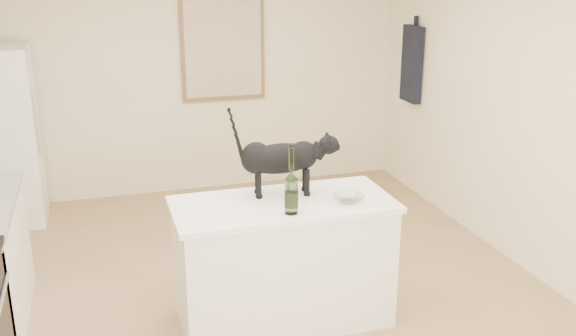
{
  "coord_description": "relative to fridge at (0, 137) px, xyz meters",
  "views": [
    {
      "loc": [
        -1.06,
        -4.12,
        2.47
      ],
      "look_at": [
        0.15,
        -0.15,
        1.12
      ],
      "focal_mm": 40.38,
      "sensor_mm": 36.0,
      "label": 1
    }
  ],
  "objects": [
    {
      "name": "floor",
      "position": [
        1.95,
        -2.35,
        -0.85
      ],
      "size": [
        5.5,
        5.5,
        0.0
      ],
      "primitive_type": "plane",
      "color": "#A78259",
      "rests_on": "ground"
    },
    {
      "name": "wall_back",
      "position": [
        1.95,
        0.4,
        0.45
      ],
      "size": [
        4.5,
        0.0,
        4.5
      ],
      "primitive_type": "plane",
      "rotation": [
        1.57,
        0.0,
        0.0
      ],
      "color": "beige",
      "rests_on": "ground"
    },
    {
      "name": "wall_right",
      "position": [
        4.2,
        -2.35,
        0.45
      ],
      "size": [
        0.0,
        5.5,
        5.5
      ],
      "primitive_type": "plane",
      "rotation": [
        1.57,
        0.0,
        -1.57
      ],
      "color": "beige",
      "rests_on": "ground"
    },
    {
      "name": "island_base",
      "position": [
        2.05,
        -2.55,
        -0.42
      ],
      "size": [
        1.44,
        0.67,
        0.86
      ],
      "primitive_type": "cube",
      "color": "white",
      "rests_on": "floor"
    },
    {
      "name": "island_top",
      "position": [
        2.05,
        -2.55,
        0.03
      ],
      "size": [
        1.5,
        0.7,
        0.04
      ],
      "primitive_type": "cube",
      "color": "white",
      "rests_on": "island_base"
    },
    {
      "name": "fridge",
      "position": [
        0.0,
        0.0,
        0.0
      ],
      "size": [
        0.68,
        0.68,
        1.7
      ],
      "primitive_type": "cube",
      "color": "white",
      "rests_on": "floor"
    },
    {
      "name": "artwork_frame",
      "position": [
        2.25,
        0.37,
        0.7
      ],
      "size": [
        0.9,
        0.03,
        1.1
      ],
      "primitive_type": "cube",
      "color": "brown",
      "rests_on": "wall_back"
    },
    {
      "name": "artwork_canvas",
      "position": [
        2.25,
        0.35,
        0.7
      ],
      "size": [
        0.82,
        0.0,
        1.02
      ],
      "primitive_type": "cube",
      "color": "beige",
      "rests_on": "wall_back"
    },
    {
      "name": "hanging_garment",
      "position": [
        4.14,
        -0.3,
        0.55
      ],
      "size": [
        0.08,
        0.34,
        0.8
      ],
      "primitive_type": "cube",
      "color": "black",
      "rests_on": "wall_right"
    },
    {
      "name": "black_cat",
      "position": [
        2.07,
        -2.41,
        0.28
      ],
      "size": [
        0.69,
        0.3,
        0.47
      ],
      "primitive_type": null,
      "rotation": [
        0.0,
        0.0,
        -0.15
      ],
      "color": "black",
      "rests_on": "island_top"
    },
    {
      "name": "wine_bottle",
      "position": [
        2.04,
        -2.76,
        0.25
      ],
      "size": [
        0.1,
        0.1,
        0.41
      ],
      "primitive_type": "cylinder",
      "rotation": [
        0.0,
        0.0,
        0.2
      ],
      "color": "#345923",
      "rests_on": "island_top"
    },
    {
      "name": "glass_bowl",
      "position": [
        2.47,
        -2.68,
        0.08
      ],
      "size": [
        0.22,
        0.22,
        0.05
      ],
      "primitive_type": "imported",
      "rotation": [
        0.0,
        0.0,
        -0.05
      ],
      "color": "silver",
      "rests_on": "island_top"
    },
    {
      "name": "fridge_paper",
      "position": [
        0.34,
        -0.01,
        0.41
      ],
      "size": [
        0.05,
        0.11,
        0.15
      ],
      "primitive_type": "cube",
      "rotation": [
        0.0,
        0.0,
        -0.38
      ],
      "color": "beige",
      "rests_on": "fridge"
    }
  ]
}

